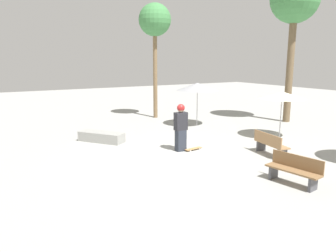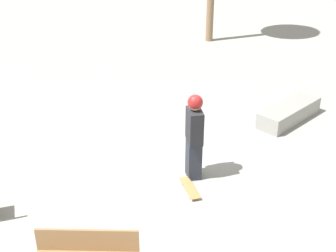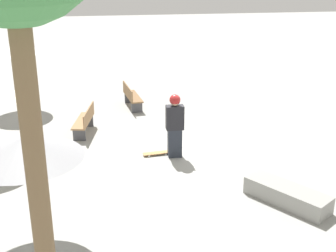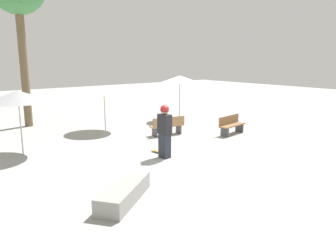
{
  "view_description": "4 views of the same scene",
  "coord_description": "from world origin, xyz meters",
  "px_view_note": "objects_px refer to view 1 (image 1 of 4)",
  "views": [
    {
      "loc": [
        9.98,
        -6.06,
        3.58
      ],
      "look_at": [
        -0.67,
        0.13,
        1.06
      ],
      "focal_mm": 35.0,
      "sensor_mm": 36.0,
      "label": 1
    },
    {
      "loc": [
        1.13,
        8.88,
        5.53
      ],
      "look_at": [
        -0.06,
        0.86,
        1.33
      ],
      "focal_mm": 50.0,
      "sensor_mm": 36.0,
      "label": 2
    },
    {
      "loc": [
        -12.88,
        2.54,
        5.67
      ],
      "look_at": [
        -1.04,
        0.93,
        1.11
      ],
      "focal_mm": 50.0,
      "sensor_mm": 36.0,
      "label": 3
    },
    {
      "loc": [
        -7.44,
        -8.12,
        3.46
      ],
      "look_at": [
        -0.75,
        0.34,
        1.21
      ],
      "focal_mm": 35.0,
      "sensor_mm": 36.0,
      "label": 4
    }
  ],
  "objects_px": {
    "palm_tree_far_back": "(295,2)",
    "shade_umbrella_cream": "(282,95)",
    "palm_tree_center_left": "(155,22)",
    "bench_near": "(270,144)",
    "bench_far": "(294,170)",
    "concrete_ledge": "(101,137)",
    "shade_umbrella_grey": "(197,87)",
    "skater_main": "(181,126)",
    "skateboard": "(194,149)"
  },
  "relations": [
    {
      "from": "palm_tree_far_back",
      "to": "shade_umbrella_cream",
      "type": "bearing_deg",
      "value": -53.58
    },
    {
      "from": "shade_umbrella_cream",
      "to": "palm_tree_center_left",
      "type": "xyz_separation_m",
      "value": [
        -7.62,
        -2.47,
        3.74
      ]
    },
    {
      "from": "bench_near",
      "to": "shade_umbrella_cream",
      "type": "height_order",
      "value": "shade_umbrella_cream"
    },
    {
      "from": "shade_umbrella_cream",
      "to": "palm_tree_center_left",
      "type": "distance_m",
      "value": 8.84
    },
    {
      "from": "bench_far",
      "to": "concrete_ledge",
      "type": "bearing_deg",
      "value": 14.0
    },
    {
      "from": "shade_umbrella_grey",
      "to": "bench_far",
      "type": "bearing_deg",
      "value": -16.61
    },
    {
      "from": "concrete_ledge",
      "to": "skater_main",
      "type": "bearing_deg",
      "value": 36.74
    },
    {
      "from": "bench_far",
      "to": "palm_tree_center_left",
      "type": "height_order",
      "value": "palm_tree_center_left"
    },
    {
      "from": "palm_tree_far_back",
      "to": "bench_near",
      "type": "bearing_deg",
      "value": -54.2
    },
    {
      "from": "concrete_ledge",
      "to": "palm_tree_far_back",
      "type": "xyz_separation_m",
      "value": [
        0.83,
        10.9,
        6.42
      ]
    },
    {
      "from": "palm_tree_center_left",
      "to": "concrete_ledge",
      "type": "bearing_deg",
      "value": -49.52
    },
    {
      "from": "bench_far",
      "to": "bench_near",
      "type": "bearing_deg",
      "value": -43.04
    },
    {
      "from": "skater_main",
      "to": "palm_tree_center_left",
      "type": "distance_m",
      "value": 9.04
    },
    {
      "from": "bench_near",
      "to": "palm_tree_far_back",
      "type": "height_order",
      "value": "palm_tree_far_back"
    },
    {
      "from": "skater_main",
      "to": "skateboard",
      "type": "xyz_separation_m",
      "value": [
        0.17,
        0.51,
        -0.95
      ]
    },
    {
      "from": "skateboard",
      "to": "concrete_ledge",
      "type": "xyz_separation_m",
      "value": [
        -3.17,
        -2.75,
        0.16
      ]
    },
    {
      "from": "bench_near",
      "to": "palm_tree_center_left",
      "type": "xyz_separation_m",
      "value": [
        -9.42,
        0.1,
        5.29
      ]
    },
    {
      "from": "concrete_ledge",
      "to": "palm_tree_center_left",
      "type": "xyz_separation_m",
      "value": [
        -4.23,
        4.95,
        5.5
      ]
    },
    {
      "from": "concrete_ledge",
      "to": "shade_umbrella_cream",
      "type": "height_order",
      "value": "shade_umbrella_cream"
    },
    {
      "from": "shade_umbrella_cream",
      "to": "palm_tree_center_left",
      "type": "bearing_deg",
      "value": -162.03
    },
    {
      "from": "shade_umbrella_grey",
      "to": "skater_main",
      "type": "bearing_deg",
      "value": -42.23
    },
    {
      "from": "skater_main",
      "to": "bench_far",
      "type": "xyz_separation_m",
      "value": [
        4.63,
        0.96,
        -0.59
      ]
    },
    {
      "from": "concrete_ledge",
      "to": "bench_near",
      "type": "bearing_deg",
      "value": 43.13
    },
    {
      "from": "shade_umbrella_cream",
      "to": "palm_tree_far_back",
      "type": "distance_m",
      "value": 6.36
    },
    {
      "from": "bench_near",
      "to": "shade_umbrella_grey",
      "type": "relative_size",
      "value": 0.71
    },
    {
      "from": "skateboard",
      "to": "palm_tree_far_back",
      "type": "relative_size",
      "value": 0.1
    },
    {
      "from": "skater_main",
      "to": "skateboard",
      "type": "distance_m",
      "value": 1.09
    },
    {
      "from": "shade_umbrella_cream",
      "to": "shade_umbrella_grey",
      "type": "height_order",
      "value": "shade_umbrella_grey"
    },
    {
      "from": "skater_main",
      "to": "concrete_ledge",
      "type": "bearing_deg",
      "value": 125.56
    },
    {
      "from": "bench_near",
      "to": "bench_far",
      "type": "xyz_separation_m",
      "value": [
        2.44,
        -1.67,
        0.0
      ]
    },
    {
      "from": "concrete_ledge",
      "to": "shade_umbrella_grey",
      "type": "relative_size",
      "value": 0.88
    },
    {
      "from": "bench_far",
      "to": "shade_umbrella_cream",
      "type": "height_order",
      "value": "shade_umbrella_cream"
    },
    {
      "from": "concrete_ledge",
      "to": "bench_far",
      "type": "bearing_deg",
      "value": 22.72
    },
    {
      "from": "skater_main",
      "to": "palm_tree_far_back",
      "type": "relative_size",
      "value": 0.23
    },
    {
      "from": "skateboard",
      "to": "concrete_ledge",
      "type": "relative_size",
      "value": 0.4
    },
    {
      "from": "bench_far",
      "to": "palm_tree_center_left",
      "type": "relative_size",
      "value": 0.24
    },
    {
      "from": "skater_main",
      "to": "shade_umbrella_cream",
      "type": "relative_size",
      "value": 0.87
    },
    {
      "from": "shade_umbrella_grey",
      "to": "palm_tree_far_back",
      "type": "relative_size",
      "value": 0.29
    },
    {
      "from": "palm_tree_far_back",
      "to": "shade_umbrella_grey",
      "type": "bearing_deg",
      "value": -107.86
    },
    {
      "from": "shade_umbrella_grey",
      "to": "palm_tree_far_back",
      "type": "bearing_deg",
      "value": 72.14
    },
    {
      "from": "shade_umbrella_grey",
      "to": "skateboard",
      "type": "bearing_deg",
      "value": -36.57
    },
    {
      "from": "bench_near",
      "to": "palm_tree_center_left",
      "type": "distance_m",
      "value": 10.8
    },
    {
      "from": "concrete_ledge",
      "to": "palm_tree_center_left",
      "type": "height_order",
      "value": "palm_tree_center_left"
    },
    {
      "from": "shade_umbrella_cream",
      "to": "shade_umbrella_grey",
      "type": "bearing_deg",
      "value": -158.05
    },
    {
      "from": "shade_umbrella_grey",
      "to": "palm_tree_far_back",
      "type": "xyz_separation_m",
      "value": [
        1.67,
        5.18,
        4.51
      ]
    },
    {
      "from": "bench_near",
      "to": "bench_far",
      "type": "bearing_deg",
      "value": -24.47
    },
    {
      "from": "palm_tree_center_left",
      "to": "skater_main",
      "type": "bearing_deg",
      "value": -20.62
    },
    {
      "from": "skater_main",
      "to": "shade_umbrella_grey",
      "type": "distance_m",
      "value": 5.3
    },
    {
      "from": "bench_near",
      "to": "palm_tree_far_back",
      "type": "distance_m",
      "value": 9.7
    },
    {
      "from": "skater_main",
      "to": "skateboard",
      "type": "bearing_deg",
      "value": -19.75
    }
  ]
}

